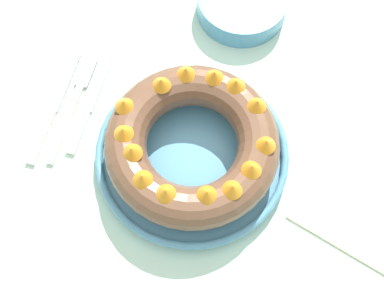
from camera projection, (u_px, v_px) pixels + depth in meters
The scene contains 9 objects.
ground_plane at pixel (185, 258), 1.55m from camera, with size 8.00×8.00×0.00m, color #4C4742.
dining_table at pixel (181, 187), 0.94m from camera, with size 1.45×1.21×0.74m.
serving_dish at pixel (192, 155), 0.86m from camera, with size 0.31×0.31×0.03m.
bundt_cake at pixel (192, 143), 0.82m from camera, with size 0.27×0.27×0.08m.
fork at pixel (75, 101), 0.91m from camera, with size 0.02×0.21×0.01m.
serving_knife at pixel (51, 113), 0.90m from camera, with size 0.02×0.23×0.01m.
cake_knife at pixel (86, 113), 0.90m from camera, with size 0.02×0.18×0.01m.
side_bowl at pixel (242, 4), 0.97m from camera, with size 0.16×0.16×0.04m, color #518EB2.
napkin at pixel (354, 214), 0.84m from camera, with size 0.18×0.12×0.00m, color beige.
Camera 1 is at (0.09, -0.28, 1.55)m, focal length 50.00 mm.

